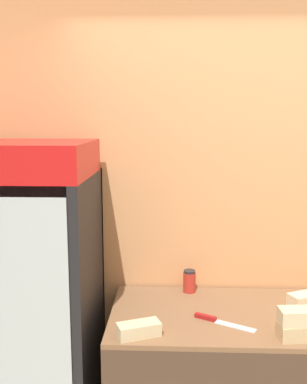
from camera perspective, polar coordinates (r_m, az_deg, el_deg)
The scene contains 7 objects.
wall_back at distance 2.83m, azimuth 15.32°, elevation -2.52°, with size 5.20×0.10×2.70m.
beverage_cooler at distance 2.65m, azimuth -16.04°, elevation -11.53°, with size 0.79×0.71×1.80m.
sandwich_stack_bottom at distance 2.34m, azimuth 18.41°, elevation -16.44°, with size 0.24×0.13×0.07m.
sandwich_stack_middle at distance 2.31m, azimuth 18.51°, elevation -14.77°, with size 0.24×0.12×0.07m.
sandwich_flat_right at distance 2.26m, azimuth -1.88°, elevation -17.04°, with size 0.23×0.16×0.07m.
chefs_knife at distance 2.43m, azimuth 7.93°, elevation -15.83°, with size 0.31×0.19×0.02m.
condiment_jar at distance 2.76m, azimuth 4.57°, elevation -11.24°, with size 0.08×0.08×0.13m.
Camera 1 is at (-0.63, -1.37, 1.93)m, focal length 42.00 mm.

